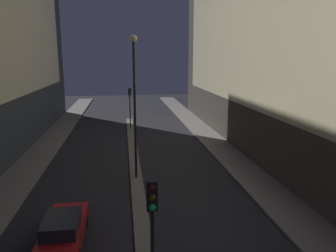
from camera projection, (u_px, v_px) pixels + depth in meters
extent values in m
cube|color=#423D38|center=(275.00, 7.00, 27.95)|extent=(6.00, 44.25, 24.88)
cube|color=#66605B|center=(134.00, 161.00, 26.19)|extent=(0.82, 36.70, 0.11)
cube|color=black|center=(152.00, 195.00, 9.49)|extent=(0.32, 0.28, 0.90)
sphere|color=#4C0F0F|center=(152.00, 188.00, 9.26)|extent=(0.20, 0.20, 0.20)
sphere|color=#4C380A|center=(152.00, 198.00, 9.32)|extent=(0.20, 0.20, 0.20)
sphere|color=#1EEA4C|center=(153.00, 208.00, 9.38)|extent=(0.20, 0.20, 0.20)
cylinder|color=black|center=(130.00, 113.00, 37.43)|extent=(0.12, 0.12, 3.78)
cube|color=black|center=(130.00, 92.00, 36.94)|extent=(0.32, 0.28, 0.90)
sphere|color=#4C0F0F|center=(130.00, 90.00, 36.71)|extent=(0.20, 0.20, 0.20)
sphere|color=#4C380A|center=(130.00, 92.00, 36.77)|extent=(0.20, 0.20, 0.20)
sphere|color=#1EEA4C|center=(130.00, 95.00, 36.83)|extent=(0.20, 0.20, 0.20)
cylinder|color=black|center=(135.00, 112.00, 21.73)|extent=(0.16, 0.16, 9.17)
sphere|color=#F9EAB2|center=(133.00, 38.00, 20.75)|extent=(0.48, 0.48, 0.48)
cube|color=maroon|center=(64.00, 232.00, 14.51)|extent=(1.71, 4.74, 0.63)
cube|color=black|center=(61.00, 224.00, 14.05)|extent=(1.46, 2.13, 0.58)
cylinder|color=black|center=(54.00, 224.00, 15.90)|extent=(0.22, 0.64, 0.64)
cylinder|color=black|center=(85.00, 222.00, 16.10)|extent=(0.22, 0.64, 0.64)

